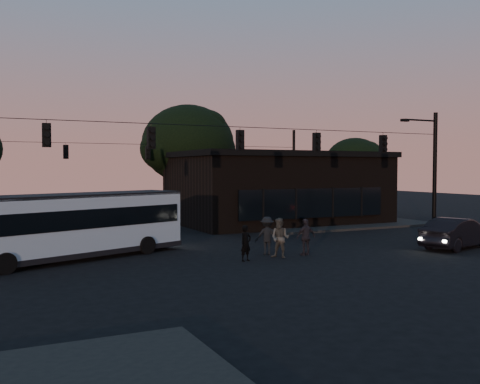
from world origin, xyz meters
name	(u,v)px	position (x,y,z in m)	size (l,w,h in m)	color
ground	(281,265)	(0.00, 0.00, 0.00)	(120.00, 120.00, 0.00)	black
sidewalk_far_right	(324,222)	(12.00, 14.00, 0.07)	(14.00, 10.00, 0.15)	black
building	(277,187)	(9.00, 15.97, 2.71)	(15.40, 10.41, 5.40)	black
tree_behind	(188,144)	(4.00, 22.00, 6.19)	(7.60, 7.60, 9.43)	black
tree_right	(355,163)	(18.00, 18.00, 4.63)	(5.20, 5.20, 6.86)	black
signal_rig_near	(240,163)	(0.00, 4.00, 4.45)	(26.24, 0.30, 7.50)	black
signal_rig_far	(148,168)	(0.00, 20.00, 4.20)	(26.24, 0.30, 7.50)	black
bus	(75,223)	(-7.68, 5.50, 1.69)	(10.85, 6.14, 3.01)	#9EB6C9
car	(457,233)	(10.77, 0.26, 0.80)	(1.69, 4.84, 1.59)	black
pedestrian_a	(246,243)	(-0.87, 1.63, 0.81)	(0.59, 0.39, 1.61)	black
pedestrian_b	(280,238)	(0.95, 1.69, 0.93)	(0.90, 0.70, 1.86)	#41413B
pedestrian_c	(306,237)	(2.45, 1.83, 0.88)	(1.03, 0.43, 1.76)	black
pedestrian_d	(267,236)	(0.90, 2.87, 0.91)	(1.18, 0.68, 1.83)	black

